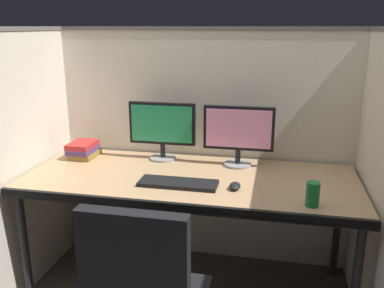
{
  "coord_description": "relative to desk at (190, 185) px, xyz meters",
  "views": [
    {
      "loc": [
        0.47,
        -1.9,
        1.58
      ],
      "look_at": [
        0.0,
        0.35,
        0.92
      ],
      "focal_mm": 38.75,
      "sensor_mm": 36.0,
      "label": 1
    }
  ],
  "objects": [
    {
      "name": "cubicle_partition_rear",
      "position": [
        0.0,
        0.46,
        0.1
      ],
      "size": [
        2.21,
        0.06,
        1.57
      ],
      "color": "beige",
      "rests_on": "ground"
    },
    {
      "name": "monitor_right",
      "position": [
        0.25,
        0.26,
        0.27
      ],
      "size": [
        0.43,
        0.17,
        0.37
      ],
      "color": "gray",
      "rests_on": "desk"
    },
    {
      "name": "monitor_left",
      "position": [
        -0.24,
        0.29,
        0.27
      ],
      "size": [
        0.43,
        0.17,
        0.37
      ],
      "color": "gray",
      "rests_on": "desk"
    },
    {
      "name": "book_stack",
      "position": [
        -0.77,
        0.22,
        0.1
      ],
      "size": [
        0.16,
        0.22,
        0.1
      ],
      "color": "olive",
      "rests_on": "desk"
    },
    {
      "name": "desk",
      "position": [
        0.0,
        0.0,
        0.0
      ],
      "size": [
        1.9,
        0.8,
        0.74
      ],
      "color": "tan",
      "rests_on": "ground"
    },
    {
      "name": "keyboard_main",
      "position": [
        -0.04,
        -0.14,
        0.06
      ],
      "size": [
        0.43,
        0.15,
        0.02
      ],
      "primitive_type": "cube",
      "color": "black",
      "rests_on": "desk"
    },
    {
      "name": "soda_can",
      "position": [
        0.66,
        -0.27,
        0.11
      ],
      "size": [
        0.07,
        0.07,
        0.12
      ],
      "primitive_type": "cylinder",
      "color": "#197233",
      "rests_on": "desk"
    },
    {
      "name": "computer_mouse",
      "position": [
        0.27,
        -0.13,
        0.07
      ],
      "size": [
        0.06,
        0.1,
        0.04
      ],
      "color": "black",
      "rests_on": "desk"
    },
    {
      "name": "cubicle_partition_left",
      "position": [
        -0.99,
        -0.09,
        0.1
      ],
      "size": [
        0.06,
        1.41,
        1.57
      ],
      "color": "beige",
      "rests_on": "ground"
    },
    {
      "name": "cubicle_partition_right",
      "position": [
        0.99,
        -0.09,
        0.1
      ],
      "size": [
        0.06,
        1.41,
        1.57
      ],
      "color": "beige",
      "rests_on": "ground"
    }
  ]
}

